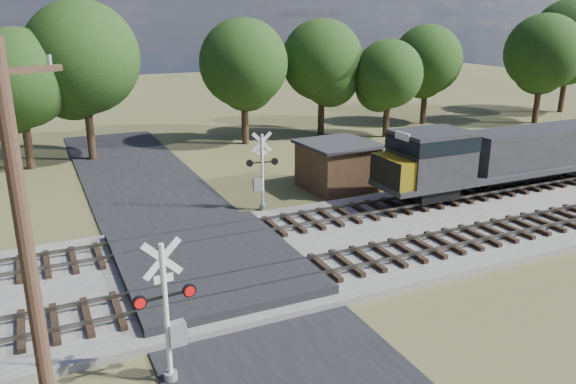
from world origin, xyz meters
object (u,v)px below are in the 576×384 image
crossing_signal_far (261,178)px  equipment_shed (338,165)px  crossing_signal_near (170,324)px  utility_pole (29,265)px

crossing_signal_far → equipment_shed: size_ratio=0.97×
equipment_shed → crossing_signal_near: bearing=-136.8°
crossing_signal_near → utility_pole: size_ratio=0.45×
crossing_signal_far → utility_pole: size_ratio=0.44×
crossing_signal_near → crossing_signal_far: bearing=53.4°
utility_pole → equipment_shed: utility_pole is taller
crossing_signal_near → utility_pole: (-3.20, -2.04, 3.29)m
crossing_signal_far → equipment_shed: crossing_signal_far is taller
crossing_signal_near → utility_pole: bearing=-152.0°
crossing_signal_near → equipment_shed: size_ratio=1.00×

